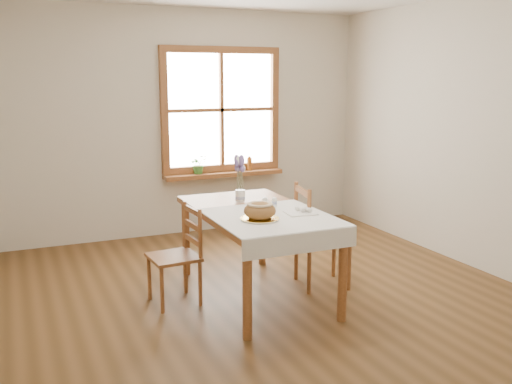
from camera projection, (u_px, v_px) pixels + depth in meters
ground at (271, 308)px, 4.61m from camera, size 5.00×5.00×0.00m
room_walls at (272, 94)px, 4.27m from camera, size 4.60×5.10×2.65m
window at (221, 110)px, 6.73m from camera, size 1.46×0.08×1.46m
window_sill at (224, 174)px, 6.82m from camera, size 1.46×0.20×0.05m
dining_table at (256, 220)px, 4.74m from camera, size 0.90×1.60×0.75m
table_linen at (272, 217)px, 4.45m from camera, size 0.91×0.99×0.01m
chair_left at (174, 256)px, 4.64m from camera, size 0.42×0.41×0.81m
chair_right at (323, 235)px, 5.03m from camera, size 0.52×0.50×0.91m
bread_plate at (260, 219)px, 4.35m from camera, size 0.29×0.29×0.02m
bread_loaf at (260, 209)px, 4.33m from camera, size 0.25×0.25×0.14m
egg_napkin at (301, 213)px, 4.55m from camera, size 0.25×0.22×0.01m
eggs at (301, 210)px, 4.54m from camera, size 0.19×0.18×0.04m
salt_shaker at (265, 203)px, 4.73m from camera, size 0.06×0.06×0.10m
pepper_shaker at (274, 202)px, 4.78m from camera, size 0.05×0.05×0.08m
flower_vase at (240, 196)px, 5.02m from camera, size 0.11×0.11×0.10m
lavender_bouquet at (240, 174)px, 4.98m from camera, size 0.16×0.16×0.29m
potted_plant at (199, 166)px, 6.68m from camera, size 0.25×0.26×0.17m
amber_bottle at (249, 163)px, 6.93m from camera, size 0.07×0.07×0.17m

